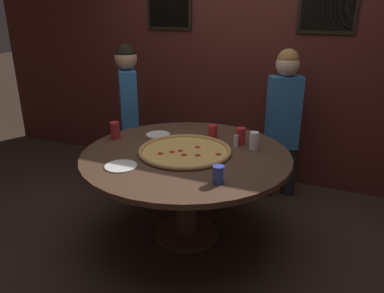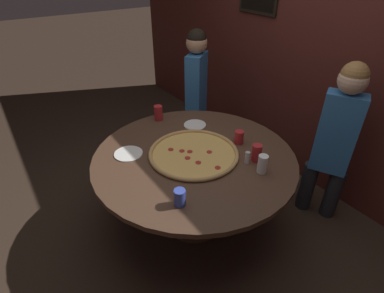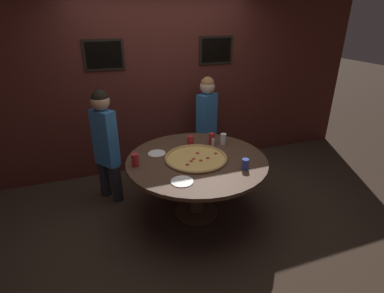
{
  "view_description": "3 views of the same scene",
  "coord_description": "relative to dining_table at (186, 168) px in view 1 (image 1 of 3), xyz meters",
  "views": [
    {
      "loc": [
        1.09,
        -2.43,
        1.8
      ],
      "look_at": [
        0.07,
        -0.04,
        0.81
      ],
      "focal_mm": 35.0,
      "sensor_mm": 36.0,
      "label": 1
    },
    {
      "loc": [
        1.59,
        -1.13,
        2.08
      ],
      "look_at": [
        0.08,
        -0.07,
        0.89
      ],
      "focal_mm": 28.0,
      "sensor_mm": 36.0,
      "label": 2
    },
    {
      "loc": [
        -1.07,
        -2.85,
        2.27
      ],
      "look_at": [
        -0.09,
        -0.08,
        0.94
      ],
      "focal_mm": 28.0,
      "sensor_mm": 36.0,
      "label": 3
    }
  ],
  "objects": [
    {
      "name": "drink_cup_far_left",
      "position": [
        0.33,
        0.35,
        0.2
      ],
      "size": [
        0.07,
        0.07,
        0.14
      ],
      "primitive_type": "cylinder",
      "color": "#B22328",
      "rests_on": "dining_table"
    },
    {
      "name": "condiment_shaker",
      "position": [
        0.31,
        0.27,
        0.18
      ],
      "size": [
        0.04,
        0.04,
        0.1
      ],
      "color": "silver",
      "rests_on": "dining_table"
    },
    {
      "name": "dining_table",
      "position": [
        0.0,
        0.0,
        0.0
      ],
      "size": [
        1.6,
        1.6,
        0.74
      ],
      "color": "#4C3323",
      "rests_on": "ground_plane"
    },
    {
      "name": "giant_pizza",
      "position": [
        -0.01,
        -0.0,
        0.14
      ],
      "size": [
        0.71,
        0.71,
        0.03
      ],
      "color": "#EAB75B",
      "rests_on": "dining_table"
    },
    {
      "name": "diner_centre_back",
      "position": [
        0.54,
        1.04,
        0.21
      ],
      "size": [
        0.38,
        0.28,
        1.44
      ],
      "rotation": [
        0.0,
        0.0,
        -2.66
      ],
      "color": "#232328",
      "rests_on": "ground_plane"
    },
    {
      "name": "drink_cup_near_right",
      "position": [
        0.07,
        0.41,
        0.18
      ],
      "size": [
        0.08,
        0.08,
        0.11
      ],
      "primitive_type": "cylinder",
      "color": "#B22328",
      "rests_on": "dining_table"
    },
    {
      "name": "ground_plane",
      "position": [
        0.0,
        0.0,
        -0.61
      ],
      "size": [
        24.0,
        24.0,
        0.0
      ],
      "primitive_type": "plane",
      "color": "#38281E"
    },
    {
      "name": "diner_far_left",
      "position": [
        -0.94,
        0.69,
        0.21
      ],
      "size": [
        0.32,
        0.37,
        1.46
      ],
      "rotation": [
        0.0,
        0.0,
        2.2
      ],
      "color": "#232328",
      "rests_on": "ground_plane"
    },
    {
      "name": "drink_cup_centre_back",
      "position": [
        0.46,
        0.28,
        0.2
      ],
      "size": [
        0.07,
        0.07,
        0.14
      ],
      "primitive_type": "cylinder",
      "color": "white",
      "rests_on": "dining_table"
    },
    {
      "name": "white_plate_right_side",
      "position": [
        -0.31,
        -0.42,
        0.13
      ],
      "size": [
        0.23,
        0.23,
        0.01
      ],
      "primitive_type": "cylinder",
      "color": "white",
      "rests_on": "dining_table"
    },
    {
      "name": "drink_cup_front_edge",
      "position": [
        -0.69,
        0.07,
        0.2
      ],
      "size": [
        0.08,
        0.08,
        0.14
      ],
      "primitive_type": "cylinder",
      "color": "#B22328",
      "rests_on": "dining_table"
    },
    {
      "name": "drink_cup_far_right",
      "position": [
        0.4,
        -0.39,
        0.19
      ],
      "size": [
        0.08,
        0.08,
        0.12
      ],
      "primitive_type": "cylinder",
      "color": "#384CB7",
      "rests_on": "dining_table"
    },
    {
      "name": "back_wall",
      "position": [
        0.0,
        1.4,
        0.69
      ],
      "size": [
        6.4,
        0.08,
        2.6
      ],
      "color": "#4C1E19",
      "rests_on": "ground_plane"
    },
    {
      "name": "white_plate_left_side",
      "position": [
        -0.4,
        0.29,
        0.13
      ],
      "size": [
        0.21,
        0.21,
        0.01
      ],
      "primitive_type": "cylinder",
      "color": "white",
      "rests_on": "dining_table"
    }
  ]
}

